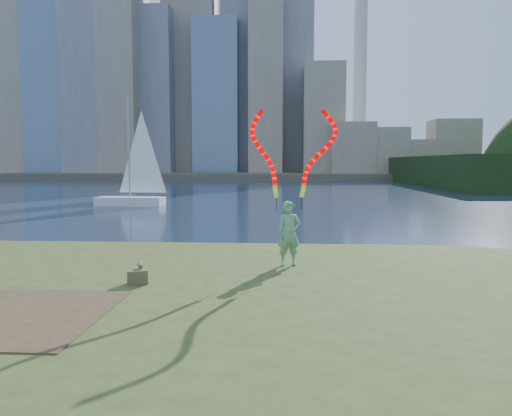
{
  "coord_description": "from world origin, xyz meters",
  "views": [
    {
      "loc": [
        2.24,
        -10.51,
        3.18
      ],
      "look_at": [
        1.52,
        1.0,
        2.12
      ],
      "focal_mm": 35.0,
      "sensor_mm": 36.0,
      "label": 1
    }
  ],
  "objects": [
    {
      "name": "sailboat",
      "position": [
        -9.01,
        25.27,
        1.37
      ],
      "size": [
        5.27,
        1.87,
        7.94
      ],
      "rotation": [
        0.0,
        0.0,
        -0.06
      ],
      "color": "silver",
      "rests_on": "ground"
    },
    {
      "name": "dirt_patch",
      "position": [
        -2.2,
        -3.2,
        0.81
      ],
      "size": [
        3.2,
        3.0,
        0.02
      ],
      "primitive_type": "cube",
      "color": "#47331E",
      "rests_on": "grassy_knoll"
    },
    {
      "name": "grassy_knoll",
      "position": [
        0.0,
        -2.3,
        0.34
      ],
      "size": [
        20.0,
        18.0,
        0.8
      ],
      "color": "#3B4B1A",
      "rests_on": "ground"
    },
    {
      "name": "woman_with_ribbons",
      "position": [
        2.29,
        0.89,
        2.24
      ],
      "size": [
        1.93,
        0.62,
        3.89
      ],
      "rotation": [
        0.0,
        0.0,
        0.26
      ],
      "color": "#197C31",
      "rests_on": "grassy_knoll"
    },
    {
      "name": "far_shore",
      "position": [
        0.0,
        95.0,
        0.6
      ],
      "size": [
        320.0,
        40.0,
        1.2
      ],
      "primitive_type": "cube",
      "color": "#484334",
      "rests_on": "ground"
    },
    {
      "name": "ground",
      "position": [
        0.0,
        0.0,
        0.0
      ],
      "size": [
        320.0,
        320.0,
        0.0
      ],
      "primitive_type": "plane",
      "color": "#19253E",
      "rests_on": "ground"
    },
    {
      "name": "canvas_bag",
      "position": [
        -0.69,
        -1.07,
        0.95
      ],
      "size": [
        0.45,
        0.51,
        0.37
      ],
      "rotation": [
        0.0,
        0.0,
        0.37
      ],
      "color": "brown",
      "rests_on": "grassy_knoll"
    }
  ]
}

